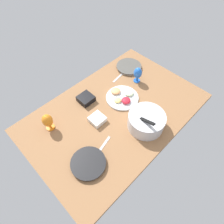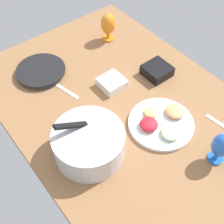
% 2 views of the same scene
% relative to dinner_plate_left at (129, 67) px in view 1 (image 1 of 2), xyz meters
% --- Properties ---
extents(ground_plane, '(1.60, 1.04, 0.04)m').
position_rel_dinner_plate_left_xyz_m(ground_plane, '(0.53, 0.31, -0.03)').
color(ground_plane, '#8C603D').
extents(dinner_plate_left, '(0.27, 0.27, 0.03)m').
position_rel_dinner_plate_left_xyz_m(dinner_plate_left, '(0.00, 0.00, 0.00)').
color(dinner_plate_left, silver).
rests_on(dinner_plate_left, ground_plane).
extents(dinner_plate_right, '(0.26, 0.26, 0.03)m').
position_rel_dinner_plate_left_xyz_m(dinner_plate_right, '(1.02, 0.52, 0.00)').
color(dinner_plate_right, '#4C4C51').
rests_on(dinner_plate_right, ground_plane).
extents(mixing_bowl, '(0.30, 0.30, 0.21)m').
position_rel_dinner_plate_left_xyz_m(mixing_bowl, '(0.46, 0.60, 0.06)').
color(mixing_bowl, silver).
rests_on(mixing_bowl, ground_plane).
extents(fruit_platter, '(0.31, 0.31, 0.06)m').
position_rel_dinner_plate_left_xyz_m(fruit_platter, '(0.37, 0.25, 0.00)').
color(fruit_platter, silver).
rests_on(fruit_platter, ground_plane).
extents(hurricane_glass_blue, '(0.08, 0.08, 0.17)m').
position_rel_dinner_plate_left_xyz_m(hurricane_glass_blue, '(0.09, 0.19, 0.09)').
color(hurricane_glass_blue, blue).
rests_on(hurricane_glass_blue, ground_plane).
extents(hurricane_glass_orange, '(0.09, 0.09, 0.17)m').
position_rel_dinner_plate_left_xyz_m(hurricane_glass_orange, '(1.04, 0.05, 0.08)').
color(hurricane_glass_orange, orange).
rests_on(hurricane_glass_orange, ground_plane).
extents(square_bowl_white, '(0.12, 0.12, 0.05)m').
position_rel_dinner_plate_left_xyz_m(square_bowl_white, '(0.71, 0.27, 0.01)').
color(square_bowl_white, white).
rests_on(square_bowl_white, ground_plane).
extents(square_bowl_black, '(0.13, 0.13, 0.05)m').
position_rel_dinner_plate_left_xyz_m(square_bowl_black, '(0.63, 0.03, 0.02)').
color(square_bowl_black, black).
rests_on(square_bowl_black, ground_plane).
extents(fork_by_left_plate, '(0.18, 0.04, 0.01)m').
position_rel_dinner_plate_left_xyz_m(fork_by_left_plate, '(0.19, 0.02, -0.01)').
color(fork_by_left_plate, silver).
rests_on(fork_by_left_plate, ground_plane).
extents(fork_by_right_plate, '(0.18, 0.06, 0.01)m').
position_rel_dinner_plate_left_xyz_m(fork_by_right_plate, '(0.84, 0.48, -0.01)').
color(fork_by_right_plate, silver).
rests_on(fork_by_right_plate, ground_plane).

